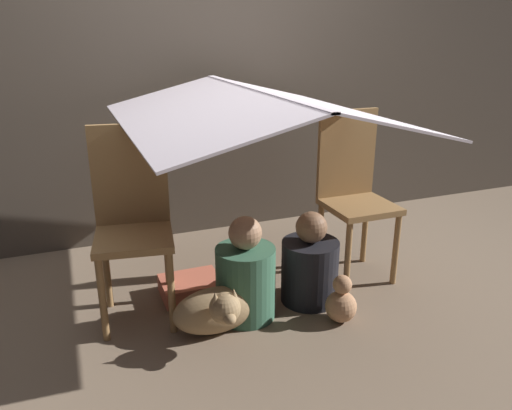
# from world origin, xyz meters

# --- Properties ---
(ground_plane) EXTENTS (8.80, 8.80, 0.00)m
(ground_plane) POSITION_xyz_m (0.00, 0.00, 0.00)
(ground_plane) COLOR #7A6651
(wall_back) EXTENTS (7.00, 0.05, 2.50)m
(wall_back) POSITION_xyz_m (0.00, 1.21, 1.25)
(wall_back) COLOR #4C4238
(wall_back) RESTS_ON ground_plane
(chair_left) EXTENTS (0.44, 0.44, 1.00)m
(chair_left) POSITION_xyz_m (-0.64, 0.19, 0.54)
(chair_left) COLOR olive
(chair_left) RESTS_ON ground_plane
(chair_right) EXTENTS (0.38, 0.38, 1.00)m
(chair_right) POSITION_xyz_m (0.65, 0.20, 0.54)
(chair_right) COLOR olive
(chair_right) RESTS_ON ground_plane
(sheet_canopy) EXTENTS (1.31, 1.58, 0.17)m
(sheet_canopy) POSITION_xyz_m (0.00, 0.12, 1.08)
(sheet_canopy) COLOR silver
(person_front) EXTENTS (0.31, 0.31, 0.56)m
(person_front) POSITION_xyz_m (-0.13, -0.06, 0.23)
(person_front) COLOR #38664C
(person_front) RESTS_ON ground_plane
(person_second) EXTENTS (0.31, 0.31, 0.53)m
(person_second) POSITION_xyz_m (0.26, -0.03, 0.21)
(person_second) COLOR black
(person_second) RESTS_ON ground_plane
(dog) EXTENTS (0.43, 0.36, 0.32)m
(dog) POSITION_xyz_m (-0.32, -0.17, 0.14)
(dog) COLOR #9E7F56
(dog) RESTS_ON ground_plane
(floor_cushion) EXTENTS (0.33, 0.27, 0.10)m
(floor_cushion) POSITION_xyz_m (-0.35, 0.26, 0.05)
(floor_cushion) COLOR #CC664C
(floor_cushion) RESTS_ON ground_plane
(plush_toy) EXTENTS (0.17, 0.17, 0.26)m
(plush_toy) POSITION_xyz_m (0.32, -0.29, 0.11)
(plush_toy) COLOR tan
(plush_toy) RESTS_ON ground_plane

